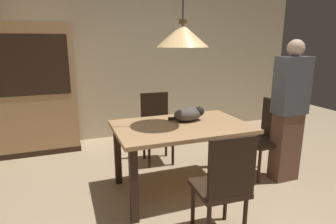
# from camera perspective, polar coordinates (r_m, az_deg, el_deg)

# --- Properties ---
(ground) EXTENTS (10.00, 10.00, 0.00)m
(ground) POSITION_cam_1_polar(r_m,az_deg,el_deg) (2.83, 4.41, -20.60)
(ground) COLOR tan
(back_wall) EXTENTS (6.40, 0.10, 2.90)m
(back_wall) POSITION_cam_1_polar(r_m,az_deg,el_deg) (4.86, -8.66, 12.06)
(back_wall) COLOR beige
(back_wall) RESTS_ON ground
(dining_table) EXTENTS (1.40, 0.90, 0.75)m
(dining_table) POSITION_cam_1_polar(r_m,az_deg,el_deg) (3.02, 2.71, -4.45)
(dining_table) COLOR tan
(dining_table) RESTS_ON ground
(chair_right_side) EXTENTS (0.44, 0.44, 0.93)m
(chair_right_side) POSITION_cam_1_polar(r_m,az_deg,el_deg) (3.64, 19.28, -4.27)
(chair_right_side) COLOR black
(chair_right_side) RESTS_ON ground
(chair_far_back) EXTENTS (0.42, 0.42, 0.93)m
(chair_far_back) POSITION_cam_1_polar(r_m,az_deg,el_deg) (3.85, -2.35, -2.49)
(chair_far_back) COLOR black
(chair_far_back) RESTS_ON ground
(chair_near_front) EXTENTS (0.42, 0.42, 0.93)m
(chair_near_front) POSITION_cam_1_polar(r_m,az_deg,el_deg) (2.35, 11.21, -13.98)
(chair_near_front) COLOR black
(chair_near_front) RESTS_ON ground
(cat_sleeping) EXTENTS (0.39, 0.27, 0.16)m
(cat_sleeping) POSITION_cam_1_polar(r_m,az_deg,el_deg) (3.13, 4.26, -0.37)
(cat_sleeping) COLOR #4C4742
(cat_sleeping) RESTS_ON dining_table
(pendant_lamp) EXTENTS (0.52, 0.52, 1.30)m
(pendant_lamp) POSITION_cam_1_polar(r_m,az_deg,el_deg) (2.86, 2.96, 15.18)
(pendant_lamp) COLOR #E5B775
(hutch_bookcase) EXTENTS (1.12, 0.45, 1.85)m
(hutch_bookcase) POSITION_cam_1_polar(r_m,az_deg,el_deg) (4.50, -25.17, 3.56)
(hutch_bookcase) COLOR tan
(hutch_bookcase) RESTS_ON ground
(person_standing) EXTENTS (0.36, 0.22, 1.63)m
(person_standing) POSITION_cam_1_polar(r_m,az_deg,el_deg) (3.51, 23.19, -0.06)
(person_standing) COLOR brown
(person_standing) RESTS_ON ground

